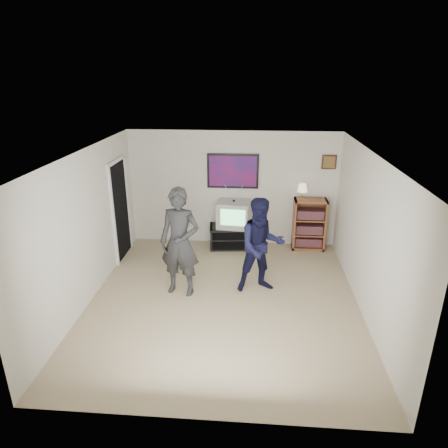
# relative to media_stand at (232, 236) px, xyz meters

# --- Properties ---
(room_shell) EXTENTS (4.51, 5.00, 2.51)m
(room_shell) POSITION_rel_media_stand_xyz_m (-0.01, -1.88, 1.01)
(room_shell) COLOR #887456
(room_shell) RESTS_ON ground
(media_stand) EXTENTS (1.02, 0.64, 0.48)m
(media_stand) POSITION_rel_media_stand_xyz_m (0.00, 0.00, 0.00)
(media_stand) COLOR black
(media_stand) RESTS_ON room_shell
(crt_television) EXTENTS (0.72, 0.63, 0.57)m
(crt_television) POSITION_rel_media_stand_xyz_m (0.03, 0.00, 0.53)
(crt_television) COLOR #A9A8A4
(crt_television) RESTS_ON media_stand
(bookshelf) EXTENTS (0.68, 0.39, 1.12)m
(bookshelf) POSITION_rel_media_stand_xyz_m (1.66, 0.05, 0.32)
(bookshelf) COLOR brown
(bookshelf) RESTS_ON room_shell
(table_lamp) EXTENTS (0.22, 0.22, 0.34)m
(table_lamp) POSITION_rel_media_stand_xyz_m (1.46, 0.03, 1.05)
(table_lamp) COLOR #FFE8C1
(table_lamp) RESTS_ON bookshelf
(person_tall) EXTENTS (0.76, 0.57, 1.90)m
(person_tall) POSITION_rel_media_stand_xyz_m (-0.77, -2.00, 0.71)
(person_tall) COLOR #242426
(person_tall) RESTS_ON room_shell
(person_short) EXTENTS (0.96, 0.83, 1.70)m
(person_short) POSITION_rel_media_stand_xyz_m (0.60, -1.80, 0.61)
(person_short) COLOR black
(person_short) RESTS_ON room_shell
(controller_left) EXTENTS (0.06, 0.13, 0.04)m
(controller_left) POSITION_rel_media_stand_xyz_m (-0.71, -1.75, 0.87)
(controller_left) COLOR white
(controller_left) RESTS_ON person_tall
(controller_right) EXTENTS (0.05, 0.12, 0.03)m
(controller_right) POSITION_rel_media_stand_xyz_m (0.59, -1.61, 0.87)
(controller_right) COLOR white
(controller_right) RESTS_ON person_short
(poster) EXTENTS (1.10, 0.03, 0.75)m
(poster) POSITION_rel_media_stand_xyz_m (-0.01, 0.25, 1.41)
(poster) COLOR black
(poster) RESTS_ON room_shell
(air_vent) EXTENTS (0.28, 0.02, 0.14)m
(air_vent) POSITION_rel_media_stand_xyz_m (-0.56, 0.25, 1.71)
(air_vent) COLOR white
(air_vent) RESTS_ON room_shell
(small_picture) EXTENTS (0.30, 0.03, 0.30)m
(small_picture) POSITION_rel_media_stand_xyz_m (1.99, 0.25, 1.64)
(small_picture) COLOR #3B1C12
(small_picture) RESTS_ON room_shell
(doorway) EXTENTS (0.03, 0.85, 2.00)m
(doorway) POSITION_rel_media_stand_xyz_m (-2.24, -0.63, 0.76)
(doorway) COLOR black
(doorway) RESTS_ON room_shell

